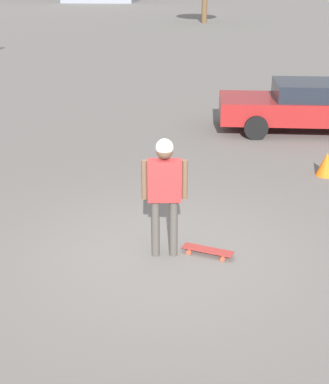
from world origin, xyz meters
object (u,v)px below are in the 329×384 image
Objects in this scene: skateboard at (208,251)px; traffic_cone at (326,164)px; car_parked_near at (311,105)px; person at (164,184)px.

traffic_cone reaches higher than skateboard.
car_parked_near is at bearing -93.91° from traffic_cone.
car_parked_near is at bearing 59.87° from person.
car_parked_near is 3.48m from traffic_cone.
car_parked_near reaches higher than skateboard.
skateboard is 7.54m from car_parked_near.
person reaches higher than traffic_cone.
traffic_cone is at bearing 85.60° from car_parked_near.
traffic_cone is (-2.40, -3.59, 0.18)m from skateboard.
skateboard is at bearing 56.21° from traffic_cone.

